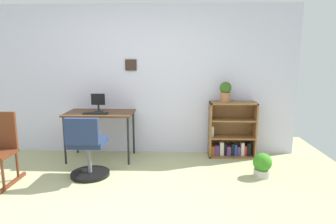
{
  "coord_description": "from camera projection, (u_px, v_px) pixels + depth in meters",
  "views": [
    {
      "loc": [
        0.7,
        -2.72,
        1.6
      ],
      "look_at": [
        0.55,
        1.34,
        0.83
      ],
      "focal_mm": 31.6,
      "sensor_mm": 36.0,
      "label": 1
    }
  ],
  "objects": [
    {
      "name": "monitor",
      "position": [
        98.0,
        102.0,
        4.61
      ],
      "size": [
        0.21,
        0.15,
        0.28
      ],
      "color": "#262628",
      "rests_on": "desk"
    },
    {
      "name": "potted_plant_floor",
      "position": [
        262.0,
        165.0,
        3.96
      ],
      "size": [
        0.25,
        0.25,
        0.33
      ],
      "color": "#B7B2A8",
      "rests_on": "ground_plane"
    },
    {
      "name": "bookshelf_low",
      "position": [
        231.0,
        133.0,
        4.78
      ],
      "size": [
        0.73,
        0.3,
        0.89
      ],
      "color": "brown",
      "rests_on": "ground_plane"
    },
    {
      "name": "ground_plane",
      "position": [
        109.0,
        217.0,
        2.99
      ],
      "size": [
        6.24,
        6.24,
        0.0
      ],
      "primitive_type": "plane",
      "color": "tan"
    },
    {
      "name": "office_chair",
      "position": [
        88.0,
        151.0,
        3.9
      ],
      "size": [
        0.52,
        0.55,
        0.85
      ],
      "color": "black",
      "rests_on": "ground_plane"
    },
    {
      "name": "keyboard",
      "position": [
        96.0,
        113.0,
        4.44
      ],
      "size": [
        0.36,
        0.13,
        0.02
      ],
      "primitive_type": "cube",
      "color": "black",
      "rests_on": "desk"
    },
    {
      "name": "desk",
      "position": [
        100.0,
        116.0,
        4.59
      ],
      "size": [
        1.04,
        0.61,
        0.75
      ],
      "color": "brown",
      "rests_on": "ground_plane"
    },
    {
      "name": "wall_back",
      "position": [
        137.0,
        80.0,
        4.88
      ],
      "size": [
        5.2,
        0.12,
        2.42
      ],
      "color": "silver",
      "rests_on": "ground_plane"
    },
    {
      "name": "potted_plant_on_shelf",
      "position": [
        225.0,
        91.0,
        4.61
      ],
      "size": [
        0.18,
        0.18,
        0.32
      ],
      "color": "#9E6642",
      "rests_on": "bookshelf_low"
    }
  ]
}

